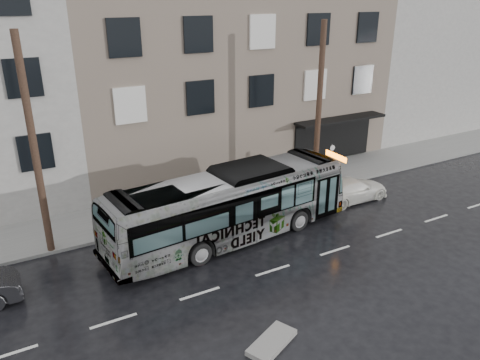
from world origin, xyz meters
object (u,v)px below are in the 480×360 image
object	(u,v)px
utility_pole_front	(319,109)
utility_pole_rear	(34,149)
bus	(230,206)
sign_post	(331,165)
white_sedan	(351,190)

from	to	relation	value
utility_pole_front	utility_pole_rear	xyz separation A→B (m)	(-14.00, 0.00, 0.00)
utility_pole_rear	bus	size ratio (longest dim) A/B	0.78
sign_post	white_sedan	world-z (taller)	sign_post
utility_pole_front	bus	world-z (taller)	utility_pole_front
utility_pole_rear	bus	xyz separation A→B (m)	(7.26, -2.59, -3.04)
sign_post	bus	bearing A→B (deg)	-161.73
utility_pole_rear	white_sedan	bearing A→B (deg)	-7.81
sign_post	white_sedan	xyz separation A→B (m)	(-0.20, -2.04, -0.73)
sign_post	bus	xyz separation A→B (m)	(-7.84, -2.59, 0.26)
utility_pole_rear	bus	distance (m)	8.29
white_sedan	utility_pole_rear	bearing A→B (deg)	81.81
utility_pole_rear	bus	bearing A→B (deg)	-19.60
sign_post	utility_pole_front	bearing A→B (deg)	180.00
utility_pole_front	white_sedan	bearing A→B (deg)	-66.29
utility_pole_front	bus	size ratio (longest dim) A/B	0.78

